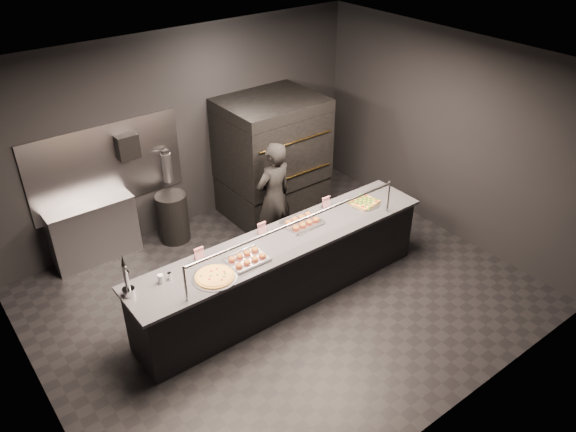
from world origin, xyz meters
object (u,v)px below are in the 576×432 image
Objects in this scene: worker at (274,197)px; pizza_oven at (272,157)px; service_counter at (284,269)px; beer_tap at (127,283)px; towel_dispenser at (127,146)px; slider_tray_a at (247,258)px; square_pizza at (364,202)px; prep_shelf at (94,232)px; slider_tray_b at (302,222)px; fire_extinguisher at (167,167)px; round_pizza at (215,277)px; trash_bin at (173,217)px.

pizza_oven is at bearing -130.57° from worker.
beer_tap reaches higher than service_counter.
slider_tray_a is at bearing -83.12° from towel_dispenser.
prep_shelf is at bearing 142.62° from square_pizza.
towel_dispenser is 0.67× the size of beer_tap.
pizza_oven is 5.46× the size of towel_dispenser.
prep_shelf is at bearing 132.55° from slider_tray_b.
pizza_oven is at bearing -17.89° from fire_extinguisher.
towel_dispenser is at bearing 110.63° from service_counter.
pizza_oven reaches higher than worker.
worker reaches higher than round_pizza.
square_pizza is at bearing -83.90° from pizza_oven.
beer_tap is at bearing 12.71° from worker.
round_pizza is 0.47m from slider_tray_a.
beer_tap is 0.94m from round_pizza.
trash_bin is (0.42, -0.28, -1.17)m from towel_dispenser.
round_pizza is 1.50m from slider_tray_b.
pizza_oven is 1.59× the size of prep_shelf.
round_pizza is 2.06m from worker.
towel_dispenser is 2.51m from beer_tap.
beer_tap is at bearing 177.72° from square_pizza.
beer_tap is 0.69× the size of trash_bin.
fire_extinguisher is 2.65m from round_pizza.
round_pizza is (0.53, -2.47, 0.49)m from prep_shelf.
square_pizza is at bearing -2.28° from beer_tap.
service_counter is 2.50m from fire_extinguisher.
prep_shelf is (-1.60, 2.32, -0.01)m from service_counter.
pizza_oven is at bearing -8.54° from prep_shelf.
fire_extinguisher is (-1.55, 0.50, 0.09)m from pizza_oven.
fire_extinguisher is (1.25, 0.08, 0.61)m from prep_shelf.
worker reaches higher than slider_tray_b.
slider_tray_a is 1.03m from slider_tray_b.
slider_tray_a is at bearing -93.05° from trash_bin.
slider_tray_a is (-0.25, -2.50, -0.11)m from fire_extinguisher.
towel_dispenser is 2.62m from round_pizza.
towel_dispenser is 0.65× the size of slider_tray_b.
towel_dispenser is 2.67m from slider_tray_b.
service_counter is 1.26m from worker.
slider_tray_b reaches higher than trash_bin.
trash_bin is at bearing -50.53° from worker.
round_pizza is at bearing -169.05° from slider_tray_b.
slider_tray_b reaches higher than prep_shelf.
worker is (-0.79, 1.01, -0.10)m from square_pizza.
worker is (0.96, -1.36, -0.22)m from fire_extinguisher.
slider_tray_b is (1.00, 0.23, 0.00)m from slider_tray_a.
fire_extinguisher is at bearing 65.68° from trash_bin.
trash_bin is at bearing 102.91° from service_counter.
towel_dispenser reaches higher than fire_extinguisher.
round_pizza is 0.96× the size of slider_tray_b.
fire_extinguisher is (-0.35, 2.40, 0.60)m from service_counter.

